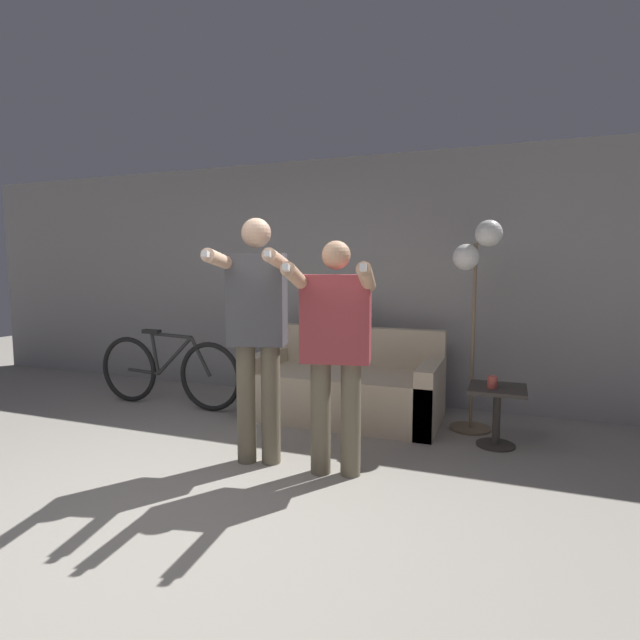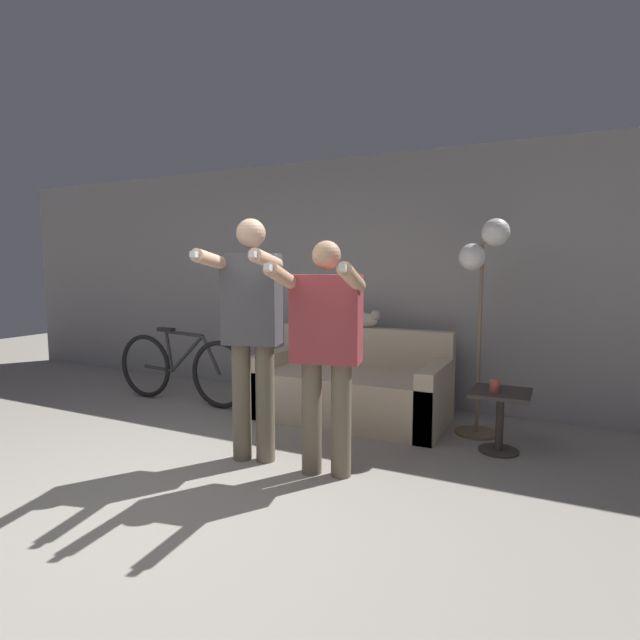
# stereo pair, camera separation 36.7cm
# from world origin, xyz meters

# --- Properties ---
(ground_plane) EXTENTS (16.00, 16.00, 0.00)m
(ground_plane) POSITION_xyz_m (0.00, 0.00, 0.00)
(ground_plane) COLOR gray
(wall_back) EXTENTS (10.00, 0.05, 2.60)m
(wall_back) POSITION_xyz_m (0.00, 3.05, 1.30)
(wall_back) COLOR gray
(wall_back) RESTS_ON ground_plane
(couch) EXTENTS (1.79, 0.90, 0.84)m
(couch) POSITION_xyz_m (0.35, 2.35, 0.28)
(couch) COLOR beige
(couch) RESTS_ON ground_plane
(person_left) EXTENTS (0.59, 0.75, 1.79)m
(person_left) POSITION_xyz_m (0.10, 1.03, 1.03)
(person_left) COLOR #6B604C
(person_left) RESTS_ON ground_plane
(person_right) EXTENTS (0.62, 0.74, 1.62)m
(person_right) POSITION_xyz_m (0.70, 1.03, 0.94)
(person_right) COLOR #6B604C
(person_right) RESTS_ON ground_plane
(cat) EXTENTS (0.48, 0.11, 0.18)m
(cat) POSITION_xyz_m (0.33, 2.69, 0.92)
(cat) COLOR #B7AD9E
(cat) RESTS_ON couch
(floor_lamp) EXTENTS (0.41, 0.36, 1.84)m
(floor_lamp) POSITION_xyz_m (1.52, 2.39, 1.43)
(floor_lamp) COLOR #756047
(floor_lamp) RESTS_ON ground_plane
(side_table) EXTENTS (0.44, 0.44, 0.49)m
(side_table) POSITION_xyz_m (1.73, 2.03, 0.35)
(side_table) COLOR #38332D
(side_table) RESTS_ON ground_plane
(cup) EXTENTS (0.08, 0.08, 0.10)m
(cup) POSITION_xyz_m (1.69, 1.98, 0.53)
(cup) COLOR #B7473D
(cup) RESTS_ON side_table
(bicycle) EXTENTS (1.72, 0.07, 0.79)m
(bicycle) POSITION_xyz_m (-1.49, 2.06, 0.37)
(bicycle) COLOR black
(bicycle) RESTS_ON ground_plane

